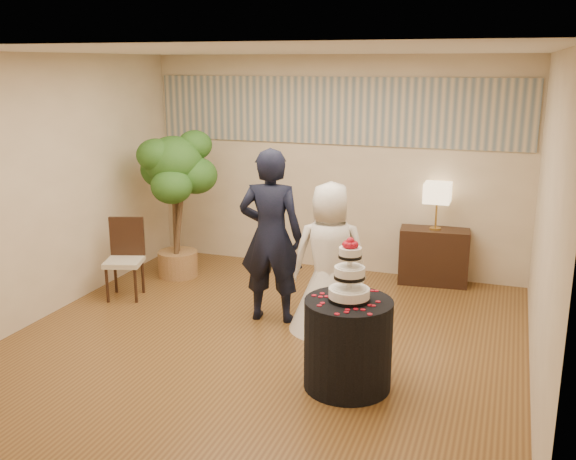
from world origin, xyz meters
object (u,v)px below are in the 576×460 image
at_px(console, 434,256).
at_px(groom, 271,236).
at_px(table_lamp, 437,206).
at_px(ficus_tree, 175,204).
at_px(wedding_cake, 350,269).
at_px(bride, 330,257).
at_px(side_chair, 124,260).
at_px(cake_table, 348,344).

bearing_deg(console, groom, -136.05).
distance_m(table_lamp, ficus_tree, 3.27).
relative_size(wedding_cake, console, 0.65).
height_order(bride, ficus_tree, ficus_tree).
distance_m(ficus_tree, side_chair, 1.06).
height_order(bride, wedding_cake, bride).
distance_m(groom, console, 2.39).
bearing_deg(groom, cake_table, 126.46).
relative_size(table_lamp, ficus_tree, 0.30).
xyz_separation_m(wedding_cake, ficus_tree, (-2.81, 2.14, -0.10)).
height_order(cake_table, table_lamp, table_lamp).
height_order(bride, table_lamp, bride).
bearing_deg(groom, bride, 169.10).
bearing_deg(bride, console, -130.39).
relative_size(wedding_cake, ficus_tree, 0.28).
bearing_deg(ficus_tree, groom, -29.89).
bearing_deg(wedding_cake, cake_table, 0.00).
bearing_deg(bride, cake_table, 97.80).
xyz_separation_m(cake_table, ficus_tree, (-2.81, 2.14, 0.57)).
relative_size(groom, cake_table, 2.38).
height_order(groom, bride, groom).
xyz_separation_m(bride, cake_table, (0.49, -1.14, -0.39)).
bearing_deg(bride, wedding_cake, 97.80).
distance_m(groom, ficus_tree, 1.92).
distance_m(console, table_lamp, 0.64).
bearing_deg(cake_table, groom, 134.18).
distance_m(console, ficus_tree, 3.32).
height_order(groom, side_chair, groom).
bearing_deg(cake_table, bride, 113.18).
xyz_separation_m(cake_table, table_lamp, (0.35, 2.95, 0.60)).
bearing_deg(side_chair, console, 9.68).
bearing_deg(wedding_cake, side_chair, 157.92).
xyz_separation_m(bride, table_lamp, (0.84, 1.81, 0.22)).
bearing_deg(wedding_cake, bride, 113.18).
distance_m(bride, console, 2.04).
bearing_deg(table_lamp, groom, -130.28).
height_order(console, ficus_tree, ficus_tree).
bearing_deg(bride, ficus_tree, -38.55).
bearing_deg(ficus_tree, side_chair, -101.81).
distance_m(cake_table, console, 2.97).
bearing_deg(console, wedding_cake, -102.60).
bearing_deg(wedding_cake, groom, 134.18).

